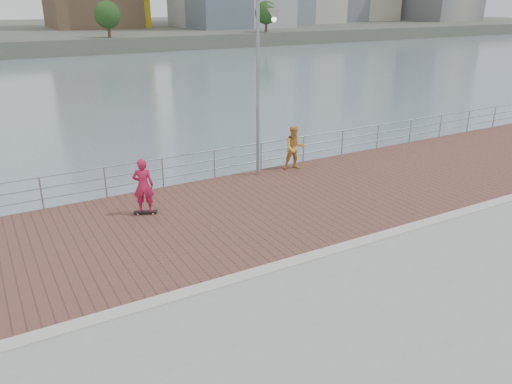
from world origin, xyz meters
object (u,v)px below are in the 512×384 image
guardrail (189,165)px  skateboarder (143,186)px  street_lamp (265,55)px  bystander (295,148)px

guardrail → skateboarder: skateboarder is taller
street_lamp → skateboarder: bearing=-167.7°
street_lamp → skateboarder: 6.27m
street_lamp → skateboarder: size_ratio=3.69×
bystander → street_lamp: bearing=-150.3°
guardrail → skateboarder: size_ratio=22.28×
guardrail → bystander: bearing=-8.6°
guardrail → street_lamp: street_lamp is taller
street_lamp → skateboarder: (-5.01, -1.09, -3.61)m
street_lamp → bystander: street_lamp is taller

